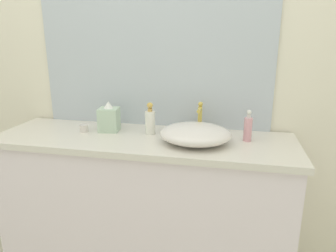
{
  "coord_description": "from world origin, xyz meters",
  "views": [
    {
      "loc": [
        0.5,
        -1.15,
        1.39
      ],
      "look_at": [
        0.16,
        0.41,
        0.92
      ],
      "focal_mm": 32.92,
      "sensor_mm": 36.0,
      "label": 1
    }
  ],
  "objects_px": {
    "sink_basin": "(195,134)",
    "lotion_bottle": "(150,121)",
    "tissue_box": "(109,118)",
    "candle_jar": "(84,128)",
    "soap_dispenser": "(248,128)"
  },
  "relations": [
    {
      "from": "sink_basin",
      "to": "soap_dispenser",
      "type": "relative_size",
      "value": 2.21
    },
    {
      "from": "candle_jar",
      "to": "tissue_box",
      "type": "bearing_deg",
      "value": 20.56
    },
    {
      "from": "soap_dispenser",
      "to": "lotion_bottle",
      "type": "bearing_deg",
      "value": 178.41
    },
    {
      "from": "tissue_box",
      "to": "sink_basin",
      "type": "bearing_deg",
      "value": -11.7
    },
    {
      "from": "soap_dispenser",
      "to": "candle_jar",
      "type": "distance_m",
      "value": 0.95
    },
    {
      "from": "lotion_bottle",
      "to": "candle_jar",
      "type": "bearing_deg",
      "value": -173.49
    },
    {
      "from": "sink_basin",
      "to": "soap_dispenser",
      "type": "xyz_separation_m",
      "value": [
        0.27,
        0.09,
        0.02
      ]
    },
    {
      "from": "tissue_box",
      "to": "candle_jar",
      "type": "xyz_separation_m",
      "value": [
        -0.14,
        -0.05,
        -0.06
      ]
    },
    {
      "from": "sink_basin",
      "to": "tissue_box",
      "type": "relative_size",
      "value": 2.12
    },
    {
      "from": "soap_dispenser",
      "to": "tissue_box",
      "type": "xyz_separation_m",
      "value": [
        -0.8,
        0.02,
        0.0
      ]
    },
    {
      "from": "lotion_bottle",
      "to": "sink_basin",
      "type": "bearing_deg",
      "value": -20.39
    },
    {
      "from": "lotion_bottle",
      "to": "candle_jar",
      "type": "distance_m",
      "value": 0.4
    },
    {
      "from": "lotion_bottle",
      "to": "candle_jar",
      "type": "height_order",
      "value": "lotion_bottle"
    },
    {
      "from": "sink_basin",
      "to": "candle_jar",
      "type": "distance_m",
      "value": 0.68
    },
    {
      "from": "sink_basin",
      "to": "lotion_bottle",
      "type": "height_order",
      "value": "lotion_bottle"
    }
  ]
}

